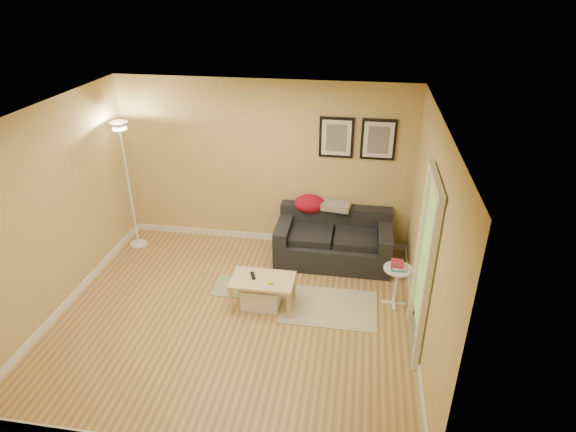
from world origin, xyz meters
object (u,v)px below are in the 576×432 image
object	(u,v)px
book_stack	(398,265)
floor_lamp	(130,190)
sofa	(334,238)
coffee_table	(263,292)
side_table	(396,286)
storage_bin	(261,295)

from	to	relation	value
book_stack	floor_lamp	world-z (taller)	floor_lamp
sofa	book_stack	distance (m)	1.31
coffee_table	book_stack	xyz separation A→B (m)	(1.70, 0.31, 0.39)
floor_lamp	sofa	bearing A→B (deg)	0.77
sofa	book_stack	world-z (taller)	sofa
sofa	floor_lamp	size ratio (longest dim) A/B	0.83
side_table	floor_lamp	distance (m)	4.18
book_stack	coffee_table	bearing A→B (deg)	-160.64
side_table	book_stack	size ratio (longest dim) A/B	2.45
sofa	coffee_table	bearing A→B (deg)	-123.28
side_table	sofa	bearing A→B (deg)	132.69
coffee_table	storage_bin	size ratio (longest dim) A/B	1.61
coffee_table	book_stack	bearing A→B (deg)	3.06
sofa	side_table	distance (m)	1.31
storage_bin	side_table	size ratio (longest dim) A/B	0.90
side_table	floor_lamp	world-z (taller)	floor_lamp
coffee_table	side_table	size ratio (longest dim) A/B	1.45
storage_bin	floor_lamp	world-z (taller)	floor_lamp
side_table	floor_lamp	size ratio (longest dim) A/B	0.28
storage_bin	floor_lamp	size ratio (longest dim) A/B	0.25
coffee_table	book_stack	distance (m)	1.77
side_table	book_stack	bearing A→B (deg)	115.24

